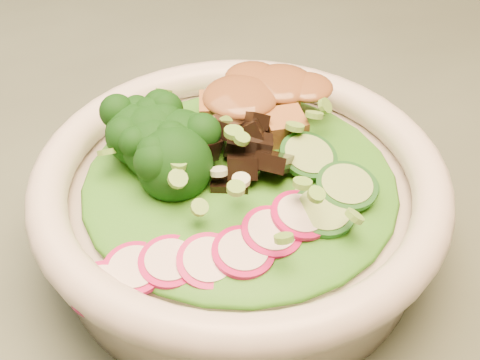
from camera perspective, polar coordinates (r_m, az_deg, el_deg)
name	(u,v)px	position (r m, az deg, el deg)	size (l,w,h in m)	color
salad_bowl	(240,203)	(0.41, 0.00, -1.98)	(0.25, 0.25, 0.07)	silver
lettuce_bed	(240,179)	(0.39, 0.00, 0.11)	(0.19, 0.19, 0.02)	#1C6A16
broccoli_florets	(143,151)	(0.40, -8.26, 2.49)	(0.07, 0.06, 0.04)	black
radish_slices	(223,251)	(0.35, -1.46, -6.06)	(0.10, 0.04, 0.02)	#AF0D52
cucumber_slices	(343,179)	(0.38, 8.81, 0.07)	(0.06, 0.06, 0.03)	#95C56D
mushroom_heap	(244,151)	(0.40, 0.31, 2.52)	(0.06, 0.06, 0.04)	black
tofu_cubes	(259,108)	(0.43, 1.66, 6.13)	(0.08, 0.06, 0.03)	brown
peanut_sauce	(260,93)	(0.43, 1.69, 7.45)	(0.06, 0.05, 0.01)	brown
scallion_garnish	(240,150)	(0.38, 0.00, 2.56)	(0.18, 0.18, 0.02)	#69AA3C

